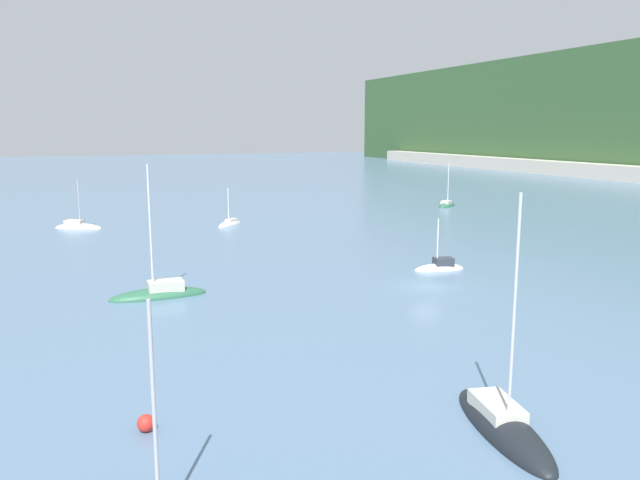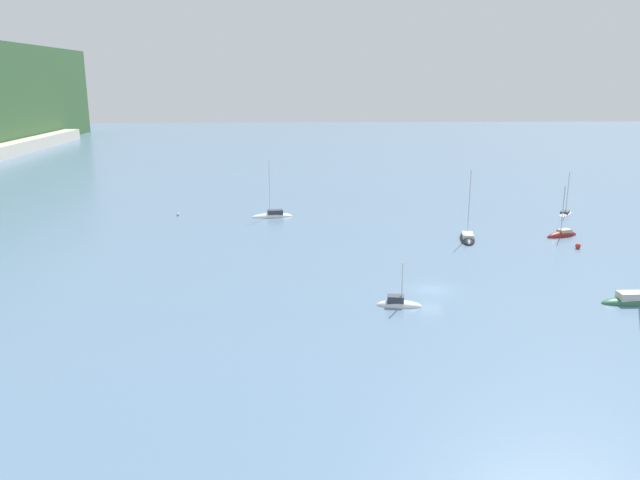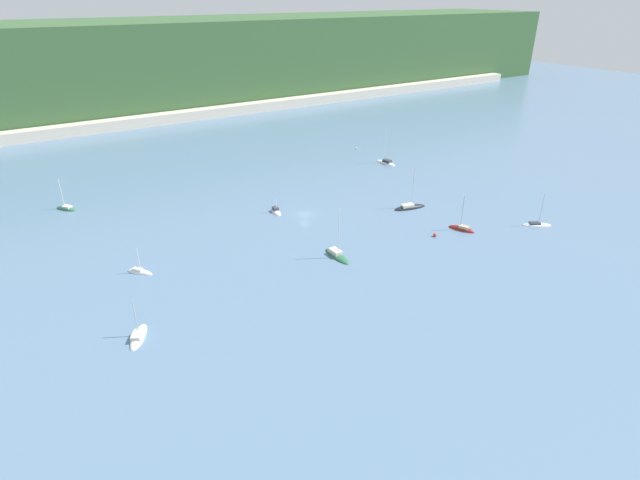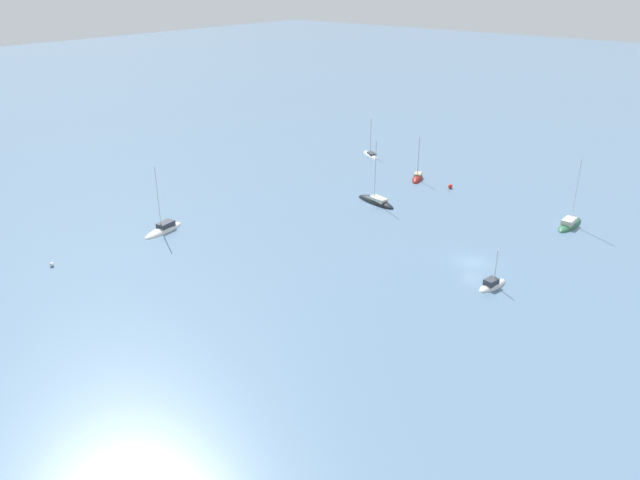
{
  "view_description": "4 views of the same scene",
  "coord_description": "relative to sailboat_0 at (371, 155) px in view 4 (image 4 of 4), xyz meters",
  "views": [
    {
      "loc": [
        44.98,
        -28.7,
        13.48
      ],
      "look_at": [
        -17.46,
        -2.63,
        1.44
      ],
      "focal_mm": 35.0,
      "sensor_mm": 36.0,
      "label": 1
    },
    {
      "loc": [
        -69.99,
        16.56,
        24.42
      ],
      "look_at": [
        11.59,
        12.89,
        3.33
      ],
      "focal_mm": 35.0,
      "sensor_mm": 36.0,
      "label": 2
    },
    {
      "loc": [
        -56.57,
        -94.58,
        48.19
      ],
      "look_at": [
        -7.01,
        -17.75,
        2.44
      ],
      "focal_mm": 28.0,
      "sensor_mm": 36.0,
      "label": 3
    },
    {
      "loc": [
        -33.06,
        73.06,
        37.48
      ],
      "look_at": [
        16.51,
        13.15,
        3.19
      ],
      "focal_mm": 35.0,
      "sensor_mm": 36.0,
      "label": 4
    }
  ],
  "objects": [
    {
      "name": "sailboat_1",
      "position": [
        0.4,
        54.53,
        0.07
      ],
      "size": [
        3.35,
        7.78,
        11.21
      ],
      "rotation": [
        0.0,
        0.0,
        1.73
      ],
      "color": "white",
      "rests_on": "ground_plane"
    },
    {
      "name": "sailboat_0",
      "position": [
        0.0,
        0.0,
        0.0
      ],
      "size": [
        6.56,
        5.2,
        8.44
      ],
      "rotation": [
        0.0,
        0.0,
        5.71
      ],
      "color": "silver",
      "rests_on": "ground_plane"
    },
    {
      "name": "sailboat_7",
      "position": [
        -46.72,
        39.17,
        0.04
      ],
      "size": [
        2.59,
        5.29,
        5.66
      ],
      "rotation": [
        0.0,
        0.0,
        4.55
      ],
      "color": "silver",
      "rests_on": "ground_plane"
    },
    {
      "name": "ground_plane",
      "position": [
        -41.55,
        34.29,
        -0.09
      ],
      "size": [
        600.0,
        600.0,
        0.0
      ],
      "primitive_type": "plane",
      "color": "slate"
    },
    {
      "name": "sailboat_6",
      "position": [
        -16.34,
        7.64,
        0.01
      ],
      "size": [
        3.99,
        6.25,
        8.99
      ],
      "rotation": [
        0.0,
        0.0,
        1.97
      ],
      "color": "maroon",
      "rests_on": "ground_plane"
    },
    {
      "name": "mooring_buoy_1",
      "position": [
        1.99,
        71.99,
        0.2
      ],
      "size": [
        0.58,
        0.58,
        0.58
      ],
      "color": "white",
      "rests_on": "ground_plane"
    },
    {
      "name": "sailboat_3",
      "position": [
        -17.72,
        23.41,
        0.01
      ],
      "size": [
        8.76,
        4.03,
        11.76
      ],
      "rotation": [
        0.0,
        0.0,
        6.07
      ],
      "color": "black",
      "rests_on": "ground_plane"
    },
    {
      "name": "sailboat_4",
      "position": [
        -47.1,
        12.46,
        0.06
      ],
      "size": [
        2.31,
        7.83,
        11.55
      ],
      "rotation": [
        0.0,
        0.0,
        4.71
      ],
      "color": "#2D6647",
      "rests_on": "ground_plane"
    },
    {
      "name": "mooring_buoy_0",
      "position": [
        -23.84,
        8.43,
        0.31
      ],
      "size": [
        0.8,
        0.8,
        0.8
      ],
      "color": "red",
      "rests_on": "ground_plane"
    }
  ]
}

